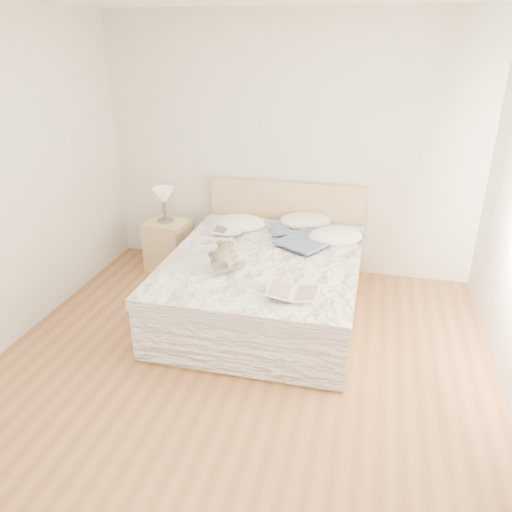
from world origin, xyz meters
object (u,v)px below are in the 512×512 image
object	(u,v)px
bed	(266,281)
teddy_bear	(222,263)
nightstand	(169,245)
photo_book	(228,232)
childrens_book	(293,292)
table_lamp	(164,198)

from	to	relation	value
bed	teddy_bear	bearing A→B (deg)	-124.27
bed	nightstand	world-z (taller)	bed
photo_book	teddy_bear	xyz separation A→B (m)	(0.18, -0.78, 0.02)
bed	photo_book	size ratio (longest dim) A/B	6.93
bed	childrens_book	distance (m)	0.92
bed	table_lamp	xyz separation A→B (m)	(-1.28, 0.66, 0.53)
nightstand	teddy_bear	world-z (taller)	teddy_bear
bed	childrens_book	size ratio (longest dim) A/B	5.14
photo_book	childrens_book	distance (m)	1.41
bed	teddy_bear	size ratio (longest dim) A/B	6.60
teddy_bear	bed	bearing A→B (deg)	43.97
nightstand	childrens_book	world-z (taller)	childrens_book
bed	childrens_book	bearing A→B (deg)	-63.05
table_lamp	childrens_book	bearing A→B (deg)	-40.39
bed	nightstand	bearing A→B (deg)	152.57
table_lamp	photo_book	size ratio (longest dim) A/B	1.23
bed	photo_book	world-z (taller)	bed
photo_book	nightstand	bearing A→B (deg)	156.55
nightstand	teddy_bear	distance (m)	1.50
teddy_bear	photo_book	bearing A→B (deg)	91.26
childrens_book	teddy_bear	world-z (taller)	teddy_bear
photo_book	bed	bearing A→B (deg)	-39.47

